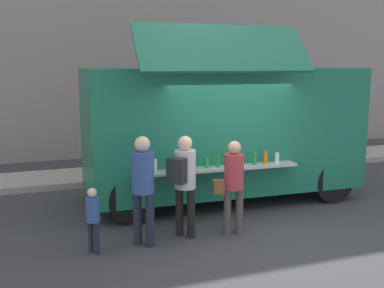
{
  "coord_description": "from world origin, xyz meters",
  "views": [
    {
      "loc": [
        -3.56,
        -7.03,
        2.86
      ],
      "look_at": [
        -0.51,
        1.42,
        1.3
      ],
      "focal_mm": 42.9,
      "sensor_mm": 36.0,
      "label": 1
    }
  ],
  "objects_px": {
    "customer_rear_waiting": "(143,181)",
    "child_near_queue": "(93,215)",
    "customer_mid_with_backpack": "(184,176)",
    "trash_bin": "(316,147)",
    "customer_front_ordering": "(233,179)",
    "food_truck_main": "(222,128)"
  },
  "relations": [
    {
      "from": "customer_rear_waiting",
      "to": "child_near_queue",
      "type": "bearing_deg",
      "value": 138.53
    },
    {
      "from": "customer_mid_with_backpack",
      "to": "customer_rear_waiting",
      "type": "distance_m",
      "value": 0.72
    },
    {
      "from": "trash_bin",
      "to": "child_near_queue",
      "type": "xyz_separation_m",
      "value": [
        -7.04,
        -4.38,
        0.14
      ]
    },
    {
      "from": "customer_front_ordering",
      "to": "customer_rear_waiting",
      "type": "distance_m",
      "value": 1.55
    },
    {
      "from": "trash_bin",
      "to": "customer_mid_with_backpack",
      "type": "height_order",
      "value": "customer_mid_with_backpack"
    },
    {
      "from": "food_truck_main",
      "to": "trash_bin",
      "type": "xyz_separation_m",
      "value": [
        4.03,
        2.32,
        -1.05
      ]
    },
    {
      "from": "food_truck_main",
      "to": "customer_front_ordering",
      "type": "bearing_deg",
      "value": -106.36
    },
    {
      "from": "customer_front_ordering",
      "to": "child_near_queue",
      "type": "xyz_separation_m",
      "value": [
        -2.35,
        -0.03,
        -0.34
      ]
    },
    {
      "from": "food_truck_main",
      "to": "customer_mid_with_backpack",
      "type": "bearing_deg",
      "value": -126.45
    },
    {
      "from": "customer_front_ordering",
      "to": "customer_mid_with_backpack",
      "type": "distance_m",
      "value": 0.85
    },
    {
      "from": "customer_mid_with_backpack",
      "to": "customer_rear_waiting",
      "type": "bearing_deg",
      "value": 147.12
    },
    {
      "from": "customer_front_ordering",
      "to": "customer_rear_waiting",
      "type": "bearing_deg",
      "value": 98.98
    },
    {
      "from": "customer_front_ordering",
      "to": "customer_rear_waiting",
      "type": "relative_size",
      "value": 0.91
    },
    {
      "from": "customer_front_ordering",
      "to": "child_near_queue",
      "type": "relative_size",
      "value": 1.56
    },
    {
      "from": "trash_bin",
      "to": "customer_front_ordering",
      "type": "distance_m",
      "value": 6.41
    },
    {
      "from": "food_truck_main",
      "to": "customer_mid_with_backpack",
      "type": "relative_size",
      "value": 3.33
    },
    {
      "from": "trash_bin",
      "to": "customer_mid_with_backpack",
      "type": "relative_size",
      "value": 0.56
    },
    {
      "from": "child_near_queue",
      "to": "food_truck_main",
      "type": "bearing_deg",
      "value": -0.32
    },
    {
      "from": "customer_front_ordering",
      "to": "customer_mid_with_backpack",
      "type": "bearing_deg",
      "value": 91.09
    },
    {
      "from": "trash_bin",
      "to": "child_near_queue",
      "type": "relative_size",
      "value": 0.93
    },
    {
      "from": "customer_rear_waiting",
      "to": "trash_bin",
      "type": "bearing_deg",
      "value": -10.66
    },
    {
      "from": "trash_bin",
      "to": "customer_rear_waiting",
      "type": "relative_size",
      "value": 0.54
    }
  ]
}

